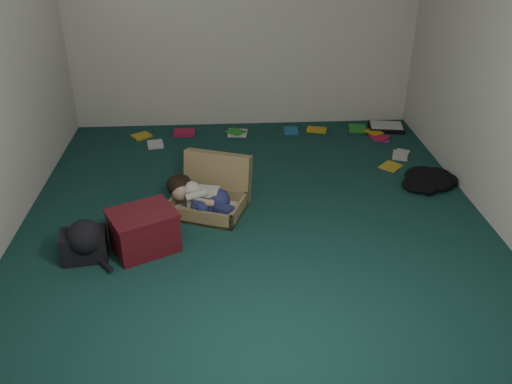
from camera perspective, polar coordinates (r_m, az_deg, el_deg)
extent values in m
plane|color=#16403A|center=(4.70, -0.12, -2.86)|extent=(4.50, 4.50, 0.00)
plane|color=white|center=(6.36, -1.46, 18.20)|extent=(4.50, 0.00, 4.50)
plane|color=white|center=(2.11, 3.67, -4.78)|extent=(4.50, 0.00, 4.50)
cube|color=#937E51|center=(4.77, -5.20, -1.47)|extent=(0.73, 0.63, 0.14)
cube|color=silver|center=(4.79, -5.18, -1.83)|extent=(0.67, 0.56, 0.02)
cube|color=#937E51|center=(4.94, -4.07, 1.65)|extent=(0.65, 0.39, 0.46)
cube|color=beige|center=(4.73, -5.52, -0.69)|extent=(0.29, 0.20, 0.19)
sphere|color=tan|center=(4.75, -7.90, 0.06)|extent=(0.17, 0.17, 0.17)
ellipsoid|color=black|center=(4.79, -8.08, 0.71)|extent=(0.22, 0.23, 0.19)
ellipsoid|color=navy|center=(4.69, -3.97, -0.87)|extent=(0.20, 0.23, 0.19)
cube|color=navy|center=(4.64, -5.21, -1.41)|extent=(0.23, 0.12, 0.12)
cube|color=navy|center=(4.60, -3.69, -1.94)|extent=(0.23, 0.22, 0.10)
sphere|color=white|center=(4.60, -2.59, -2.12)|extent=(0.10, 0.10, 0.10)
sphere|color=white|center=(4.56, -2.84, -2.60)|extent=(0.09, 0.09, 0.09)
cylinder|color=tan|center=(4.60, -5.56, -1.01)|extent=(0.17, 0.11, 0.06)
cube|color=#59121A|center=(4.33, -11.71, -4.15)|extent=(0.59, 0.54, 0.31)
cube|color=#59121A|center=(4.24, -11.93, -2.23)|extent=(0.61, 0.57, 0.02)
cube|color=black|center=(6.72, 13.54, 6.64)|extent=(0.45, 0.37, 0.05)
cube|color=white|center=(6.71, 13.57, 6.87)|extent=(0.41, 0.32, 0.01)
cube|color=gold|center=(6.45, -11.95, 5.77)|extent=(0.22, 0.17, 0.02)
cube|color=#C21945|center=(6.45, -7.56, 6.14)|extent=(0.28, 0.27, 0.02)
cube|color=silver|center=(6.39, -1.94, 6.16)|extent=(0.22, 0.26, 0.02)
cube|color=#2171B3|center=(6.48, 3.69, 6.46)|extent=(0.23, 0.27, 0.02)
cube|color=gold|center=(6.53, 6.41, 6.50)|extent=(0.27, 0.26, 0.02)
cube|color=green|center=(6.63, 10.61, 6.53)|extent=(0.23, 0.18, 0.02)
cube|color=#9A2692|center=(6.43, 13.10, 5.55)|extent=(0.27, 0.27, 0.02)
cube|color=beige|center=(6.04, 14.94, 3.79)|extent=(0.20, 0.25, 0.02)
cube|color=gold|center=(5.77, 14.03, 2.66)|extent=(0.25, 0.27, 0.02)
cube|color=#C21945|center=(6.55, 12.44, 6.08)|extent=(0.27, 0.25, 0.02)
cube|color=silver|center=(6.20, -10.56, 4.96)|extent=(0.25, 0.20, 0.02)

